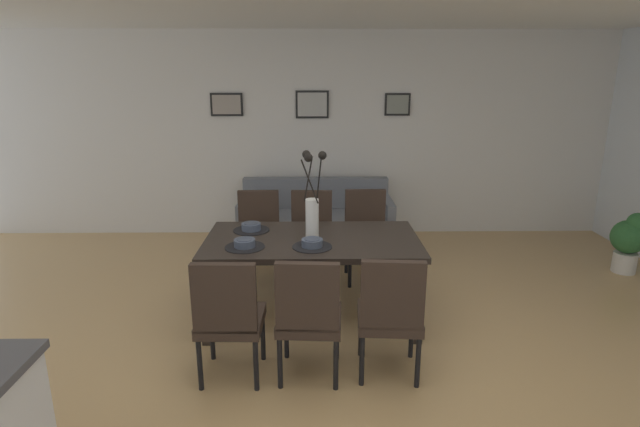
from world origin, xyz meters
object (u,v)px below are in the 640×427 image
object	(u,v)px
dining_chair_mid_right	(366,231)
bowl_near_right	(251,226)
dining_chair_far_left	(309,313)
framed_picture_right	(397,104)
bowl_far_left	(312,242)
dining_table	(312,246)
dining_chair_mid_left	(390,311)
dining_chair_near_left	(229,314)
framed_picture_left	(227,105)
potted_plant	(629,239)
dining_chair_near_right	(259,232)
sofa	(316,224)
dining_chair_far_right	(311,232)
framed_picture_center	(312,104)
centerpiece_vase	(312,206)
bowl_near_left	(245,242)

from	to	relation	value
dining_chair_mid_right	bowl_near_right	bearing A→B (deg)	-147.58
dining_chair_far_left	bowl_near_right	world-z (taller)	dining_chair_far_left
framed_picture_right	bowl_far_left	bearing A→B (deg)	-112.06
framed_picture_right	dining_table	bearing A→B (deg)	-113.84
dining_chair_mid_left	bowl_near_right	xyz separation A→B (m)	(-1.08, 1.12, 0.27)
dining_chair_near_left	framed_picture_right	world-z (taller)	framed_picture_right
dining_chair_mid_left	framed_picture_left	world-z (taller)	framed_picture_left
dining_chair_far_left	dining_chair_mid_right	size ratio (longest dim) A/B	1.00
dining_chair_near_left	dining_chair_mid_left	size ratio (longest dim) A/B	1.00
dining_table	bowl_near_right	distance (m)	0.59
bowl_far_left	dining_table	bearing A→B (deg)	90.00
dining_chair_far_left	potted_plant	bearing A→B (deg)	29.44
dining_chair_near_right	dining_chair_mid_right	world-z (taller)	same
dining_table	potted_plant	xyz separation A→B (m)	(3.38, 1.00, -0.29)
dining_chair_near_left	dining_chair_far_left	world-z (taller)	same
dining_chair_mid_left	dining_chair_mid_right	bearing A→B (deg)	89.44
dining_chair_mid_left	sofa	bearing A→B (deg)	100.04
dining_chair_near_left	dining_chair_far_left	xyz separation A→B (m)	(0.54, 0.01, 0.00)
sofa	framed_picture_left	world-z (taller)	framed_picture_left
dining_chair_far_right	dining_table	bearing A→B (deg)	-89.09
sofa	potted_plant	bearing A→B (deg)	-15.30
bowl_near_right	framed_picture_center	distance (m)	2.46
dining_chair_near_right	dining_chair_mid_right	bearing A→B (deg)	1.36
dining_chair_near_right	centerpiece_vase	size ratio (longest dim) A/B	1.25
dining_table	dining_chair_mid_left	world-z (taller)	dining_chair_mid_left
bowl_near_right	framed_picture_left	world-z (taller)	framed_picture_left
dining_chair_far_left	framed_picture_right	distance (m)	3.73
dining_chair_mid_right	framed_picture_center	bearing A→B (deg)	109.99
dining_chair_near_right	centerpiece_vase	xyz separation A→B (m)	(0.55, -0.89, 0.51)
bowl_far_left	framed_picture_left	xyz separation A→B (m)	(-1.08, 2.66, 0.92)
dining_chair_near_left	potted_plant	distance (m)	4.40
framed_picture_left	dining_chair_mid_right	bearing A→B (deg)	-43.03
dining_chair_near_left	framed_picture_left	size ratio (longest dim) A/B	2.27
dining_chair_mid_right	framed_picture_left	bearing A→B (deg)	136.97
centerpiece_vase	potted_plant	world-z (taller)	centerpiece_vase
dining_table	dining_chair_near_left	world-z (taller)	dining_chair_near_left
dining_chair_mid_left	framed_picture_center	world-z (taller)	framed_picture_center
bowl_far_left	centerpiece_vase	bearing A→B (deg)	89.76
framed_picture_center	framed_picture_right	bearing A→B (deg)	0.01
dining_chair_far_right	bowl_far_left	world-z (taller)	dining_chair_far_right
dining_chair_mid_left	centerpiece_vase	bearing A→B (deg)	120.87
dining_table	centerpiece_vase	distance (m)	0.36
potted_plant	dining_table	bearing A→B (deg)	-163.45
dining_chair_near_right	framed_picture_left	distance (m)	2.02
dining_chair_near_right	bowl_near_left	size ratio (longest dim) A/B	5.41
dining_chair_near_left	bowl_near_left	bearing A→B (deg)	87.83
dining_chair_near_left	framed_picture_center	size ratio (longest dim) A/B	2.21
sofa	dining_chair_mid_right	bearing A→B (deg)	-62.76
framed_picture_center	sofa	bearing A→B (deg)	-85.76
bowl_far_left	sofa	bearing A→B (deg)	88.96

